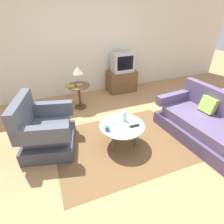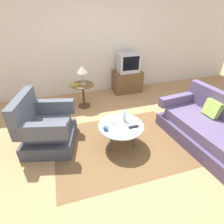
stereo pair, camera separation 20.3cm
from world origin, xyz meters
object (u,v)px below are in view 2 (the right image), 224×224
(couch, at_px, (209,129))
(table_lamp, at_px, (82,70))
(tv_remote_dark, at_px, (134,127))
(television, at_px, (128,63))
(coffee_table, at_px, (121,127))
(side_table, at_px, (83,91))
(tv_stand, at_px, (127,81))
(vase, at_px, (125,116))
(book, at_px, (74,85))
(tv_remote_silver, at_px, (114,122))
(mug, at_px, (106,128))
(armchair, at_px, (45,129))

(couch, relative_size, table_lamp, 4.18)
(tv_remote_dark, bearing_deg, television, -109.62)
(coffee_table, bearing_deg, side_table, 103.53)
(coffee_table, xyz_separation_m, tv_stand, (0.94, 2.15, -0.09))
(tv_remote_dark, bearing_deg, vase, -70.42)
(vase, relative_size, tv_remote_dark, 1.35)
(couch, xyz_separation_m, book, (-2.09, 1.97, 0.31))
(coffee_table, bearing_deg, tv_stand, 66.25)
(side_table, xyz_separation_m, tv_remote_dark, (0.56, -1.71, 0.01))
(tv_remote_dark, distance_m, book, 1.87)
(tv_remote_silver, bearing_deg, side_table, 54.44)
(tv_remote_dark, bearing_deg, couch, 167.90)
(table_lamp, xyz_separation_m, mug, (0.09, -1.64, -0.45))
(armchair, relative_size, tv_remote_silver, 7.84)
(side_table, bearing_deg, coffee_table, -76.47)
(tv_stand, relative_size, television, 1.39)
(couch, height_order, tv_stand, couch)
(vase, height_order, tv_remote_dark, vase)
(vase, xyz_separation_m, mug, (-0.38, -0.16, -0.07))
(tv_remote_dark, distance_m, tv_remote_silver, 0.35)
(tv_remote_dark, bearing_deg, tv_remote_silver, -41.22)
(mug, bearing_deg, tv_stand, 60.95)
(armchair, bearing_deg, side_table, 158.17)
(coffee_table, bearing_deg, television, 66.07)
(couch, relative_size, vase, 7.71)
(armchair, xyz_separation_m, side_table, (0.85, 1.19, 0.09))
(vase, bearing_deg, armchair, 167.22)
(coffee_table, height_order, table_lamp, table_lamp)
(armchair, height_order, vase, armchair)
(couch, bearing_deg, tv_stand, 6.97)
(television, bearing_deg, table_lamp, -157.50)
(tv_stand, distance_m, mug, 2.53)
(armchair, distance_m, coffee_table, 1.30)
(television, height_order, mug, television)
(coffee_table, distance_m, tv_remote_silver, 0.15)
(tv_stand, xyz_separation_m, vase, (-0.85, -2.04, 0.24))
(armchair, distance_m, tv_stand, 2.79)
(mug, xyz_separation_m, book, (-0.30, 1.64, 0.13))
(tv_stand, relative_size, table_lamp, 1.79)
(coffee_table, height_order, vase, vase)
(table_lamp, xyz_separation_m, book, (-0.21, 0.00, -0.32))
(armchair, relative_size, television, 1.90)
(armchair, height_order, television, television)
(armchair, height_order, table_lamp, table_lamp)
(side_table, bearing_deg, mug, -86.42)
(tv_stand, relative_size, tv_remote_dark, 4.46)
(couch, xyz_separation_m, tv_remote_dark, (-1.34, 0.27, 0.15))
(coffee_table, height_order, television, television)
(coffee_table, distance_m, tv_remote_dark, 0.22)
(couch, xyz_separation_m, tv_stand, (-0.57, 2.53, 0.01))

